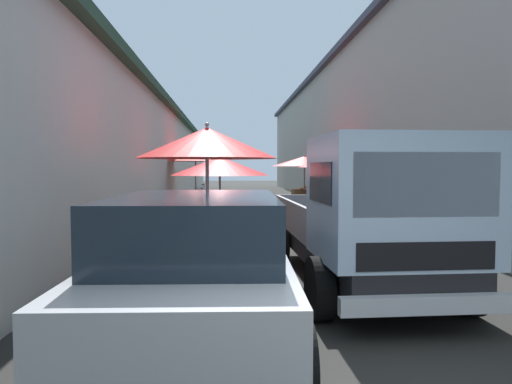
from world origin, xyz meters
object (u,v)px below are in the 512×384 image
hatchback_car (198,267)px  fruit_stall_near_right (196,164)px  fruit_stall_mid_lane (206,162)px  delivery_truck (375,221)px  vendor_by_crates (377,199)px  fruit_stall_near_left (304,168)px  fruit_stall_far_right (220,173)px  plastic_stool (315,216)px  fruit_stall_far_left (328,170)px  parked_scooter (201,204)px

hatchback_car → fruit_stall_near_right: bearing=4.0°
fruit_stall_mid_lane → delivery_truck: 2.90m
fruit_stall_mid_lane → delivery_truck: fruit_stall_mid_lane is taller
fruit_stall_near_right → fruit_stall_mid_lane: 11.06m
hatchback_car → vendor_by_crates: 8.60m
vendor_by_crates → delivery_truck: bearing=161.5°
fruit_stall_near_left → fruit_stall_near_right: bearing=91.4°
fruit_stall_near_left → hatchback_car: fruit_stall_near_left is taller
fruit_stall_near_left → delivery_truck: bearing=174.6°
fruit_stall_far_right → fruit_stall_near_right: size_ratio=0.91×
hatchback_car → plastic_stool: hatchback_car is taller
fruit_stall_far_left → hatchback_car: fruit_stall_far_left is taller
fruit_stall_far_left → vendor_by_crates: bearing=-173.6°
fruit_stall_mid_lane → vendor_by_crates: fruit_stall_mid_lane is taller
fruit_stall_far_left → parked_scooter: bearing=89.3°
fruit_stall_near_right → hatchback_car: (-13.92, -0.97, -1.12)m
fruit_stall_mid_lane → hatchback_car: 3.09m
parked_scooter → plastic_stool: bearing=-131.6°
hatchback_car → fruit_stall_mid_lane: bearing=1.0°
parked_scooter → fruit_stall_near_left: bearing=-58.0°
fruit_stall_far_left → plastic_stool: (-3.00, 1.02, -1.32)m
fruit_stall_near_left → parked_scooter: bearing=122.0°
fruit_stall_near_left → vendor_by_crates: bearing=-172.4°
fruit_stall_near_right → fruit_stall_mid_lane: size_ratio=1.13×
plastic_stool → vendor_by_crates: bearing=-124.2°
fruit_stall_far_left → fruit_stall_near_left: bearing=9.4°
fruit_stall_near_right → plastic_stool: bearing=-145.4°
fruit_stall_near_left → fruit_stall_mid_lane: bearing=162.8°
fruit_stall_far_left → parked_scooter: fruit_stall_far_left is taller
fruit_stall_near_right → fruit_stall_mid_lane: (-11.03, -0.92, -0.05)m
fruit_stall_mid_lane → parked_scooter: size_ratio=1.44×
fruit_stall_near_left → parked_scooter: 4.92m
hatchback_car → plastic_stool: (8.46, -2.81, -0.41)m
fruit_stall_near_right → fruit_stall_near_left: 4.37m
fruit_stall_far_left → fruit_stall_near_left: fruit_stall_near_left is taller
fruit_stall_near_left → hatchback_car: 14.47m
delivery_truck → plastic_stool: bearing=-4.9°
fruit_stall_far_right → fruit_stall_mid_lane: (-4.39, 0.14, 0.22)m
fruit_stall_far_right → fruit_stall_near_left: fruit_stall_near_left is taller
fruit_stall_far_left → delivery_truck: (-10.24, 1.64, -0.60)m
fruit_stall_far_left → hatchback_car: size_ratio=0.56×
delivery_truck → fruit_stall_far_right: bearing=19.0°
vendor_by_crates → plastic_stool: vendor_by_crates is taller
plastic_stool → parked_scooter: bearing=48.4°
delivery_truck → vendor_by_crates: (6.24, -2.09, -0.15)m
fruit_stall_near_left → vendor_by_crates: size_ratio=1.72×
fruit_stall_near_left → plastic_stool: (-5.57, 0.59, -1.38)m
fruit_stall_near_left → vendor_by_crates: 6.68m
fruit_stall_far_left → fruit_stall_far_right: bearing=138.2°
hatchback_car → fruit_stall_near_left: bearing=-13.6°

